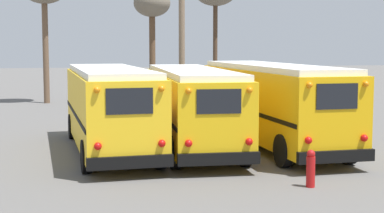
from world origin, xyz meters
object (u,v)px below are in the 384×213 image
(school_bus_0, at_px, (109,106))
(fire_hydrant, at_px, (311,168))
(school_bus_1, at_px, (191,104))
(utility_pole, at_px, (182,33))
(bare_tree_0, at_px, (152,8))
(school_bus_2, at_px, (271,101))

(school_bus_0, relative_size, fire_hydrant, 9.35)
(school_bus_0, bearing_deg, school_bus_1, 7.04)
(utility_pole, xyz_separation_m, fire_hydrant, (0.14, -18.01, -4.00))
(school_bus_1, relative_size, bare_tree_0, 1.38)
(school_bus_0, height_order, school_bus_1, school_bus_0)
(utility_pole, relative_size, bare_tree_0, 1.16)
(bare_tree_0, height_order, fire_hydrant, bare_tree_0)
(school_bus_1, bearing_deg, school_bus_2, -3.54)
(fire_hydrant, bearing_deg, school_bus_1, 105.55)
(utility_pole, xyz_separation_m, bare_tree_0, (-0.67, 7.26, 1.85))
(bare_tree_0, relative_size, fire_hydrant, 7.36)
(school_bus_0, height_order, school_bus_2, school_bus_2)
(fire_hydrant, bearing_deg, school_bus_0, 127.59)
(utility_pole, bearing_deg, school_bus_2, -83.38)
(school_bus_0, distance_m, school_bus_1, 3.10)
(school_bus_2, bearing_deg, fire_hydrant, -99.99)
(bare_tree_0, bearing_deg, school_bus_1, -93.40)
(school_bus_0, relative_size, bare_tree_0, 1.27)
(school_bus_2, height_order, fire_hydrant, school_bus_2)
(school_bus_1, xyz_separation_m, fire_hydrant, (1.91, -6.86, -1.11))
(utility_pole, relative_size, fire_hydrant, 8.53)
(school_bus_0, bearing_deg, fire_hydrant, -52.41)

